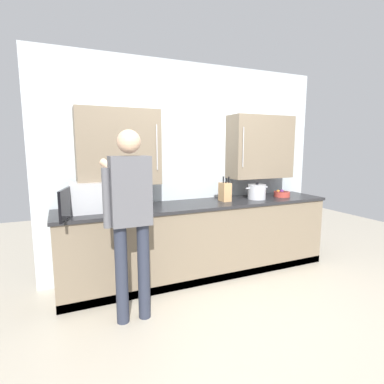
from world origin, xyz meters
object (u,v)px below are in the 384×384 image
object	(u,v)px
microwave_oven	(91,197)
knife_block	(225,192)
stock_pot	(257,192)
thermos_flask	(148,193)
fruit_bowl	(282,193)
person_figure	(130,210)

from	to	relation	value
microwave_oven	knife_block	size ratio (longest dim) A/B	2.19
stock_pot	thermos_flask	world-z (taller)	thermos_flask
fruit_bowl	person_figure	distance (m)	2.29
microwave_oven	person_figure	size ratio (longest dim) A/B	0.40
microwave_oven	fruit_bowl	world-z (taller)	microwave_oven
thermos_flask	person_figure	bearing A→B (deg)	-118.07
microwave_oven	knife_block	xyz separation A→B (m)	(1.58, -0.03, -0.04)
microwave_oven	thermos_flask	distance (m)	0.61
stock_pot	knife_block	xyz separation A→B (m)	(-0.45, 0.04, 0.02)
knife_block	person_figure	world-z (taller)	person_figure
stock_pot	person_figure	distance (m)	1.88
stock_pot	person_figure	world-z (taller)	person_figure
knife_block	person_figure	distance (m)	1.48
microwave_oven	knife_block	world-z (taller)	knife_block
fruit_bowl	microwave_oven	bearing A→B (deg)	178.91
fruit_bowl	stock_pot	world-z (taller)	stock_pot
fruit_bowl	stock_pot	bearing A→B (deg)	-177.33
stock_pot	person_figure	size ratio (longest dim) A/B	0.19
microwave_oven	person_figure	distance (m)	0.73
microwave_oven	fruit_bowl	xyz separation A→B (m)	(2.46, -0.05, -0.11)
microwave_oven	thermos_flask	xyz separation A→B (m)	(0.60, -0.03, 0.00)
microwave_oven	thermos_flask	bearing A→B (deg)	-2.60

